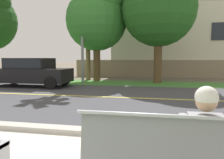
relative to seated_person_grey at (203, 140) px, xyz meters
name	(u,v)px	position (x,y,z in m)	size (l,w,h in m)	color
ground_plane	(125,92)	(-1.81, 7.37, -0.68)	(140.00, 140.00, 0.00)	#665B4C
curb_edge	(87,131)	(-1.81, 1.72, -0.62)	(44.00, 0.30, 0.11)	#ADA89E
street_asphalt	(120,98)	(-1.81, 5.87, -0.67)	(52.00, 8.00, 0.01)	#424247
road_centre_line	(120,97)	(-1.81, 5.87, -0.67)	(48.00, 0.14, 0.01)	#E0CC4C
far_verge_grass	(132,83)	(-1.81, 10.79, -0.67)	(48.00, 2.80, 0.02)	#478438
seated_person_grey	(203,140)	(0.00, 0.00, 0.00)	(0.52, 0.68, 1.25)	#333D56
car_black_near	(30,71)	(-7.10, 8.27, 0.18)	(4.30, 1.86, 1.54)	black
streetlamp	(83,12)	(-4.86, 10.57, 3.65)	(0.24, 2.10, 7.62)	gray
shade_tree_left	(98,15)	(-4.20, 11.73, 3.66)	(4.04, 4.04, 6.67)	brown
shade_tree_centre	(161,3)	(-0.17, 11.21, 4.11)	(4.46, 4.46, 7.36)	brown
garden_wall	(155,69)	(-0.49, 15.24, 0.02)	(13.00, 0.36, 1.40)	gray
house_across_street	(179,36)	(1.63, 18.44, 2.87)	(12.27, 6.91, 7.01)	beige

